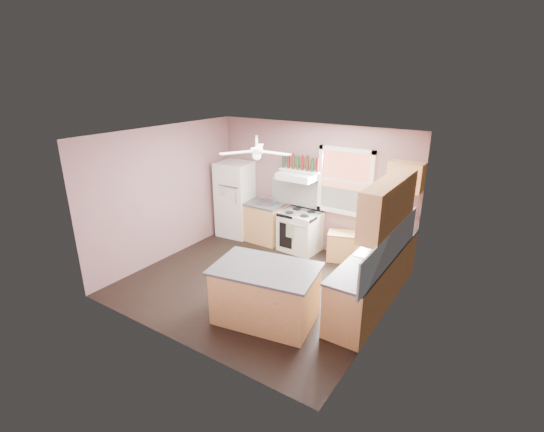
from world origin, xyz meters
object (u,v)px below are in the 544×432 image
Objects in this scene: toaster at (268,201)px; cart at (342,247)px; island at (266,295)px; stove at (300,231)px; refrigerator at (236,199)px.

toaster is 0.47× the size of cart.
stove is at bearing 97.61° from island.
island is (-0.14, -2.58, 0.13)m from cart.
stove and island have the same top height.
toaster is (0.92, -0.03, 0.12)m from refrigerator.
toaster is at bearing 112.85° from island.
cart is (2.68, 0.09, -0.58)m from refrigerator.
toaster reaches higher than stove.
refrigerator is 6.22× the size of toaster.
refrigerator is 1.77m from stove.
stove is 0.98m from cart.
refrigerator is at bearing 162.62° from cart.
stove is at bearing 163.65° from cart.
refrigerator is at bearing 172.77° from toaster.
island is (1.61, -2.46, -0.56)m from toaster.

